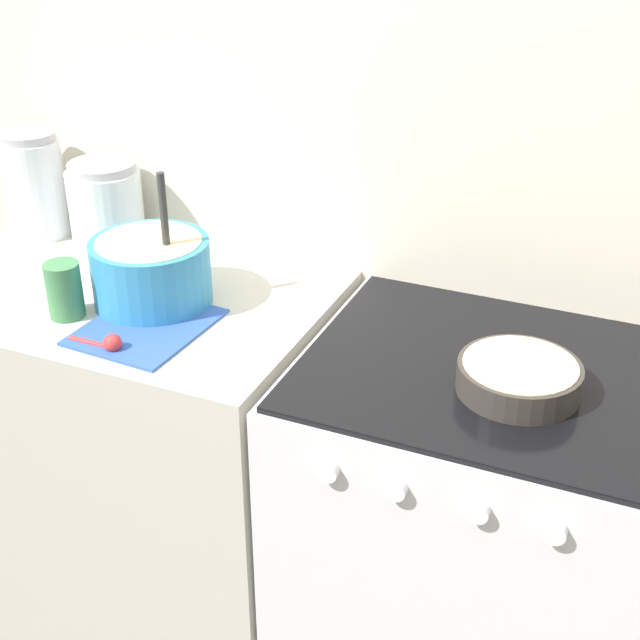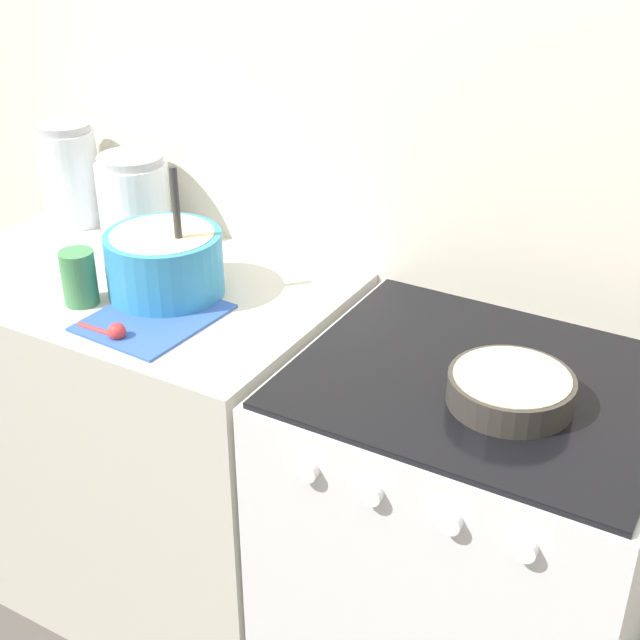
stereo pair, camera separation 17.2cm
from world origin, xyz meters
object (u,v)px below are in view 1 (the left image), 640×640
stove (467,548)px  storage_jar_left (36,191)px  baking_pan (519,377)px  tin_can (64,290)px  mixing_bowl (151,268)px  storage_jar_middle (107,212)px

stove → storage_jar_left: storage_jar_left is taller
stove → baking_pan: bearing=-38.0°
stove → storage_jar_left: (-1.18, 0.19, 0.56)m
stove → baking_pan: size_ratio=4.04×
stove → tin_can: (-0.84, -0.14, 0.50)m
mixing_bowl → tin_can: mixing_bowl is taller
tin_can → baking_pan: bearing=5.3°
baking_pan → tin_can: 0.92m
baking_pan → storage_jar_middle: bearing=166.7°
stove → storage_jar_left: 1.31m
stove → storage_jar_middle: bearing=168.8°
tin_can → storage_jar_middle: bearing=110.9°
stove → tin_can: bearing=-170.6°
baking_pan → storage_jar_middle: 1.07m
mixing_bowl → tin_can: 0.18m
stove → storage_jar_middle: storage_jar_middle is taller
stove → baking_pan: 0.48m
mixing_bowl → tin_can: (-0.13, -0.12, -0.02)m
mixing_bowl → stove: bearing=1.3°
stove → storage_jar_middle: (-0.97, 0.19, 0.53)m
storage_jar_left → storage_jar_middle: 0.21m
stove → storage_jar_middle: 1.13m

